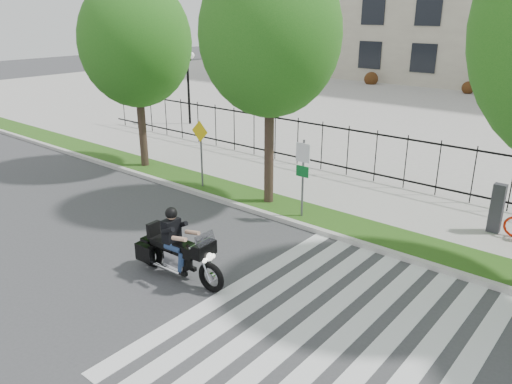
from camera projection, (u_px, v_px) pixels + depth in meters
The scene contains 13 objects.
ground at pixel (173, 263), 13.35m from camera, with size 120.00×120.00×0.00m, color #3B3B3E.
curb at pixel (267, 215), 16.29m from camera, with size 60.00×0.20×0.15m, color #B5B2AA.
grass_verge at pixel (283, 207), 16.91m from camera, with size 60.00×1.50×0.15m, color #234E13.
sidewalk at pixel (323, 188), 18.72m from camera, with size 60.00×3.50×0.15m, color #9A9890.
plaza at pixel (472, 116), 31.44m from camera, with size 80.00×34.00×0.10m, color #9A9890.
crosswalk_stripes at pixel (327, 332), 10.46m from camera, with size 5.70×8.00×0.01m, color silver, non-canonical shape.
iron_fence at pixel (348, 151), 19.62m from camera, with size 30.00×0.06×2.00m, color black, non-canonical shape.
lamp_post_left at pixel (188, 69), 28.10m from camera, with size 1.06×0.70×4.25m.
street_tree_0 at pixel (136, 42), 19.52m from camera, with size 4.40×4.40×7.56m.
street_tree_1 at pixel (270, 35), 15.36m from camera, with size 4.45×4.45×8.06m.
sign_pole_regulatory at pixel (303, 168), 15.46m from camera, with size 0.50×0.09×2.50m.
sign_pole_warning at pixel (201, 145), 18.15m from camera, with size 0.78×0.09×2.49m.
motorcycle_rider at pixel (178, 251), 12.36m from camera, with size 2.92×0.87×2.25m.
Camera 1 is at (9.28, -7.74, 6.37)m, focal length 35.00 mm.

